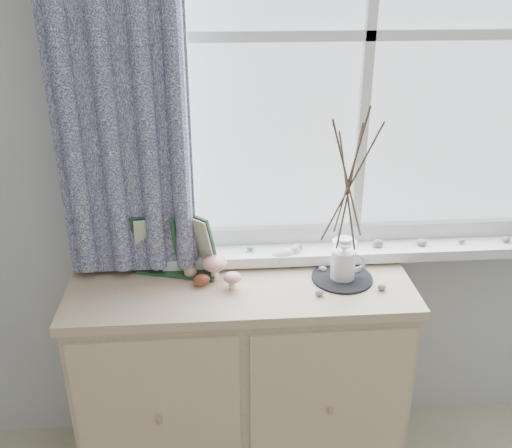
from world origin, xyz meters
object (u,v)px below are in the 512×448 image
toadstool_cluster (219,268)px  twig_pitcher (349,180)px  botanical_book (176,246)px  sideboard (242,380)px

toadstool_cluster → twig_pitcher: twig_pitcher is taller
toadstool_cluster → botanical_book: bearing=162.8°
sideboard → botanical_book: (-0.22, 0.07, 0.54)m
sideboard → toadstool_cluster: toadstool_cluster is taller
sideboard → twig_pitcher: (0.36, 0.01, 0.80)m
botanical_book → sideboard: bearing=-2.1°
sideboard → twig_pitcher: 0.87m
toadstool_cluster → twig_pitcher: (0.43, -0.02, 0.32)m
botanical_book → toadstool_cluster: (0.15, -0.05, -0.07)m
sideboard → botanical_book: bearing=161.5°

